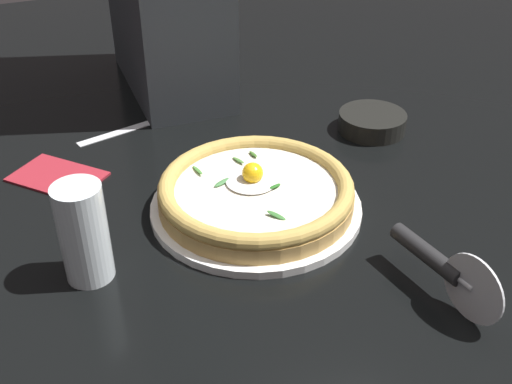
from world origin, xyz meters
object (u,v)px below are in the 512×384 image
(side_bowl, at_px, (372,122))
(pizza_cutter, at_px, (440,264))
(pizza, at_px, (256,191))
(folded_napkin, at_px, (57,176))
(table_knife, at_px, (156,119))
(drinking_glass, at_px, (85,240))

(side_bowl, relative_size, pizza_cutter, 0.69)
(pizza, distance_m, folded_napkin, 0.33)
(pizza, height_order, folded_napkin, pizza)
(pizza, bearing_deg, pizza_cutter, -62.10)
(pizza, height_order, pizza_cutter, pizza_cutter)
(pizza_cutter, relative_size, table_knife, 0.75)
(pizza_cutter, height_order, folded_napkin, pizza_cutter)
(pizza, height_order, drinking_glass, drinking_glass)
(drinking_glass, bearing_deg, pizza_cutter, -27.94)
(pizza, relative_size, side_bowl, 2.35)
(folded_napkin, bearing_deg, pizza, -39.68)
(side_bowl, relative_size, folded_napkin, 0.86)
(side_bowl, xyz_separation_m, drinking_glass, (-0.54, -0.19, 0.04))
(pizza, height_order, side_bowl, pizza)
(drinking_glass, relative_size, folded_napkin, 0.95)
(table_knife, bearing_deg, drinking_glass, -117.12)
(side_bowl, distance_m, table_knife, 0.40)
(table_knife, distance_m, folded_napkin, 0.24)
(drinking_glass, distance_m, folded_napkin, 0.26)
(pizza_cutter, bearing_deg, folded_napkin, 129.98)
(pizza, distance_m, drinking_glass, 0.26)
(side_bowl, height_order, folded_napkin, side_bowl)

